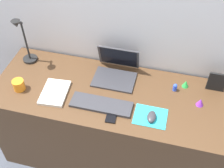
{
  "coord_description": "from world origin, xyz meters",
  "views": [
    {
      "loc": [
        0.32,
        -1.31,
        2.19
      ],
      "look_at": [
        -0.01,
        0.0,
        0.83
      ],
      "focal_mm": 46.16,
      "sensor_mm": 36.0,
      "label": 1
    }
  ],
  "objects": [
    {
      "name": "notebook_pad",
      "position": [
        -0.39,
        -0.1,
        0.75
      ],
      "size": [
        0.19,
        0.25,
        0.02
      ],
      "primitive_type": "cube",
      "rotation": [
        0.0,
        0.0,
        0.08
      ],
      "color": "silver",
      "rests_on": "desk"
    },
    {
      "name": "keyboard",
      "position": [
        -0.05,
        -0.13,
        0.75
      ],
      "size": [
        0.41,
        0.13,
        0.02
      ],
      "primitive_type": "cube",
      "color": "#333338",
      "rests_on": "desk"
    },
    {
      "name": "desk",
      "position": [
        0.0,
        0.0,
        0.37
      ],
      "size": [
        1.71,
        0.63,
        0.74
      ],
      "primitive_type": "cube",
      "color": "#4C331E",
      "rests_on": "ground_plane"
    },
    {
      "name": "cell_phone",
      "position": [
        0.04,
        -0.19,
        0.74
      ],
      "size": [
        0.07,
        0.13,
        0.01
      ],
      "primitive_type": "cube",
      "rotation": [
        0.0,
        0.0,
        0.06
      ],
      "color": "black",
      "rests_on": "desk"
    },
    {
      "name": "picture_frame",
      "position": [
        0.67,
        0.21,
        0.81
      ],
      "size": [
        0.12,
        0.02,
        0.15
      ],
      "primitive_type": "cube",
      "color": "black",
      "rests_on": "desk"
    },
    {
      "name": "mousepad",
      "position": [
        0.28,
        -0.14,
        0.74
      ],
      "size": [
        0.21,
        0.17,
        0.0
      ],
      "primitive_type": "cube",
      "color": "#28B7CC",
      "rests_on": "desk"
    },
    {
      "name": "mouse",
      "position": [
        0.29,
        -0.15,
        0.76
      ],
      "size": [
        0.06,
        0.1,
        0.03
      ],
      "primitive_type": "ellipsoid",
      "color": "#333338",
      "rests_on": "mousepad"
    },
    {
      "name": "ground_plane",
      "position": [
        0.0,
        0.0,
        0.0
      ],
      "size": [
        6.0,
        6.0,
        0.0
      ],
      "primitive_type": "plane",
      "color": "#474C56"
    },
    {
      "name": "toy_figurine_blue",
      "position": [
        0.4,
        0.14,
        0.77
      ],
      "size": [
        0.03,
        0.03,
        0.06
      ],
      "color": "blue",
      "rests_on": "desk"
    },
    {
      "name": "toy_figurine_green",
      "position": [
        0.47,
        0.19,
        0.77
      ],
      "size": [
        0.05,
        0.05,
        0.05
      ],
      "primitive_type": "cone",
      "color": "green",
      "rests_on": "desk"
    },
    {
      "name": "back_wall",
      "position": [
        0.0,
        0.35,
        0.85
      ],
      "size": [
        2.91,
        0.05,
        1.69
      ],
      "primitive_type": "cube",
      "color": "silver",
      "rests_on": "ground_plane"
    },
    {
      "name": "laptop",
      "position": [
        -0.03,
        0.19,
        0.79
      ],
      "size": [
        0.3,
        0.27,
        0.21
      ],
      "color": "#333338",
      "rests_on": "desk"
    },
    {
      "name": "desk_lamp",
      "position": [
        -0.71,
        0.16,
        0.93
      ],
      "size": [
        0.11,
        0.14,
        0.39
      ],
      "color": "black",
      "rests_on": "desk"
    },
    {
      "name": "coffee_mug",
      "position": [
        -0.65,
        -0.12,
        0.78
      ],
      "size": [
        0.08,
        0.08,
        0.08
      ],
      "primitive_type": "cylinder",
      "color": "orange",
      "rests_on": "desk"
    },
    {
      "name": "toy_figurine_purple",
      "position": [
        0.58,
        0.04,
        0.77
      ],
      "size": [
        0.05,
        0.05,
        0.05
      ],
      "primitive_type": "cone",
      "color": "purple",
      "rests_on": "desk"
    }
  ]
}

